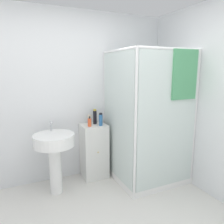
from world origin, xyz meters
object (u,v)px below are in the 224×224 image
Objects in this scene: shampoo_bottle_tall_black at (95,117)px; sink at (54,149)px; soap_dispenser at (90,122)px; lotion_bottle_white at (90,119)px; shampoo_bottle_blue at (101,120)px.

sink is at bearing -158.48° from shampoo_bottle_tall_black.
lotion_bottle_white is at bearing 70.80° from soap_dispenser.
soap_dispenser is at bearing 171.39° from shampoo_bottle_blue.
shampoo_bottle_tall_black is (0.67, 0.26, 0.32)m from sink.
shampoo_bottle_tall_black is 1.28× the size of lotion_bottle_white.
shampoo_bottle_blue reaches higher than lotion_bottle_white.
soap_dispenser is 0.79× the size of shampoo_bottle_blue.
shampoo_bottle_tall_black is 0.14m from shampoo_bottle_blue.
shampoo_bottle_tall_black reaches higher than sink.
soap_dispenser is 0.84× the size of lotion_bottle_white.
lotion_bottle_white reaches higher than sink.
shampoo_bottle_tall_black is at bearing -9.96° from lotion_bottle_white.
soap_dispenser is (0.54, 0.15, 0.27)m from sink.
soap_dispenser is at bearing 15.82° from sink.
shampoo_bottle_tall_black is at bearing 107.29° from shampoo_bottle_blue.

